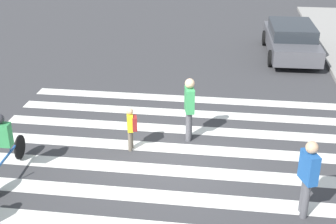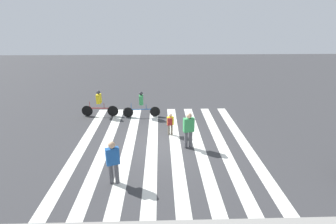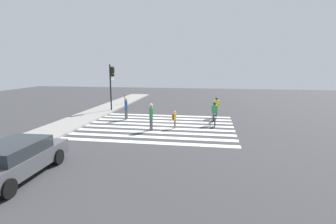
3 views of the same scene
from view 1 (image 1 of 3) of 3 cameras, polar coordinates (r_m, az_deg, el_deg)
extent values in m
plane|color=#38383A|center=(11.67, 0.52, -5.73)|extent=(60.00, 60.00, 0.00)
cube|color=silver|center=(15.08, 2.39, 1.60)|extent=(0.51, 10.00, 0.01)
cube|color=silver|center=(14.08, 1.95, -0.12)|extent=(0.51, 10.00, 0.01)
cube|color=silver|center=(13.10, 1.44, -2.11)|extent=(0.51, 10.00, 0.01)
cube|color=silver|center=(12.14, 0.85, -4.42)|extent=(0.51, 10.00, 0.01)
cube|color=silver|center=(11.20, 0.16, -7.12)|extent=(0.51, 10.00, 0.01)
cube|color=silver|center=(10.30, -0.67, -10.29)|extent=(0.51, 10.00, 0.01)
cylinder|color=#4C4C51|center=(12.53, 2.61, -1.38)|extent=(0.15, 0.15, 0.82)
cylinder|color=#4C4C51|center=(12.34, 2.52, -1.82)|extent=(0.15, 0.15, 0.82)
cube|color=#338C4C|center=(12.12, 2.63, 1.51)|extent=(0.51, 0.31, 0.65)
sphere|color=tan|center=(11.95, 2.67, 3.50)|extent=(0.26, 0.26, 0.26)
cylinder|color=#6B6051|center=(12.07, -4.50, -3.21)|extent=(0.10, 0.10, 0.55)
cylinder|color=#6B6051|center=(11.95, -4.64, -3.53)|extent=(0.10, 0.10, 0.55)
cube|color=yellow|center=(11.79, -4.65, -1.25)|extent=(0.35, 0.23, 0.44)
sphere|color=tan|center=(11.66, -4.70, 0.09)|extent=(0.17, 0.17, 0.17)
cube|color=maroon|center=(11.73, -4.10, -1.36)|extent=(0.26, 0.17, 0.37)
cylinder|color=#4C4C51|center=(10.06, 16.24, -9.65)|extent=(0.15, 0.15, 0.80)
cylinder|color=#4C4C51|center=(9.89, 16.39, -10.33)|extent=(0.15, 0.15, 0.80)
cube|color=#1E5199|center=(9.60, 16.82, -6.46)|extent=(0.51, 0.36, 0.63)
sphere|color=tan|center=(9.38, 17.14, -4.15)|extent=(0.25, 0.25, 0.25)
cylinder|color=black|center=(12.12, -17.61, -4.11)|extent=(0.61, 0.07, 0.61)
cube|color=#1E4C8C|center=(11.40, -19.17, -5.29)|extent=(1.37, 0.10, 0.04)
cylinder|color=#1E4C8C|center=(11.55, -18.75, -3.91)|extent=(0.03, 0.03, 0.32)
cube|color=#338C4C|center=(11.13, -19.59, -2.63)|extent=(0.26, 0.41, 0.55)
cube|color=#4C4C51|center=(19.81, 14.73, 8.21)|extent=(4.71, 1.96, 0.60)
cube|color=#23282D|center=(19.67, 14.89, 9.70)|extent=(2.61, 1.75, 0.46)
cylinder|color=black|center=(18.68, 17.92, 6.06)|extent=(0.65, 0.22, 0.64)
cylinder|color=black|center=(18.39, 12.46, 6.40)|extent=(0.65, 0.22, 0.64)
cylinder|color=black|center=(21.39, 16.54, 8.52)|extent=(0.65, 0.22, 0.64)
cylinder|color=black|center=(21.14, 11.74, 8.84)|extent=(0.65, 0.22, 0.64)
camera|label=2|loc=(13.89, 55.07, 14.16)|focal=28.00mm
camera|label=3|loc=(27.49, -2.07, 20.92)|focal=28.00mm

